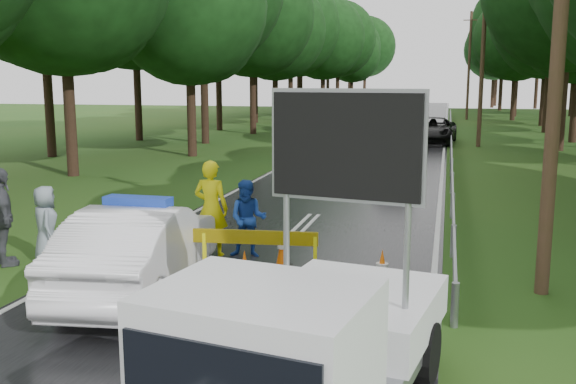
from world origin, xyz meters
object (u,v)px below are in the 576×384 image
(police_sedan, at_px, (140,250))
(barrier, at_px, (245,244))
(civilian, at_px, (248,219))
(officer, at_px, (211,208))
(queue_car_third, at_px, (432,130))
(queue_car_first, at_px, (395,164))
(queue_car_second, at_px, (395,138))
(queue_car_fourth, at_px, (415,122))
(work_truck, at_px, (307,349))

(police_sedan, relative_size, barrier, 1.91)
(barrier, bearing_deg, civilian, 99.97)
(officer, height_order, queue_car_third, officer)
(queue_car_first, distance_m, queue_car_third, 15.30)
(officer, xyz_separation_m, queue_car_first, (2.94, 11.05, -0.36))
(officer, height_order, civilian, officer)
(queue_car_second, relative_size, queue_car_fourth, 1.20)
(queue_car_first, bearing_deg, police_sedan, -107.60)
(civilian, bearing_deg, police_sedan, -119.87)
(police_sedan, height_order, officer, officer)
(police_sedan, xyz_separation_m, work_truck, (3.79, -3.77, 0.18))
(police_sedan, bearing_deg, queue_car_second, -104.07)
(barrier, relative_size, civilian, 1.57)
(officer, bearing_deg, barrier, 128.02)
(queue_car_second, bearing_deg, police_sedan, -88.41)
(barrier, relative_size, queue_car_second, 0.46)
(civilian, distance_m, queue_car_second, 20.29)
(police_sedan, distance_m, queue_car_third, 29.25)
(work_truck, height_order, civilian, work_truck)
(barrier, bearing_deg, officer, 119.25)
(police_sedan, bearing_deg, queue_car_fourth, -102.16)
(barrier, xyz_separation_m, queue_car_fourth, (1.15, 36.11, -0.03))
(barrier, distance_m, queue_car_first, 13.07)
(queue_car_third, bearing_deg, queue_car_first, -89.76)
(work_truck, relative_size, queue_car_fourth, 1.00)
(queue_car_first, bearing_deg, queue_car_third, 82.31)
(police_sedan, height_order, civilian, police_sedan)
(queue_car_fourth, bearing_deg, queue_car_third, -81.47)
(queue_car_fourth, bearing_deg, queue_car_first, -90.28)
(civilian, relative_size, queue_car_third, 0.29)
(barrier, xyz_separation_m, civilian, (-0.58, 2.00, 0.01))
(barrier, xyz_separation_m, queue_car_third, (2.52, 28.24, -0.04))
(barrier, height_order, queue_car_third, queue_car_third)
(work_truck, relative_size, barrier, 1.82)
(queue_car_first, xyz_separation_m, queue_car_third, (0.94, 15.27, 0.11))
(barrier, height_order, civilian, civilian)
(work_truck, height_order, barrier, work_truck)
(queue_car_first, bearing_deg, barrier, -101.10)
(queue_car_third, bearing_deg, queue_car_second, -101.74)
(work_truck, height_order, queue_car_second, work_truck)
(police_sedan, relative_size, work_truck, 1.05)
(work_truck, relative_size, queue_car_first, 1.21)
(police_sedan, distance_m, queue_car_second, 23.09)
(work_truck, bearing_deg, officer, 128.18)
(work_truck, distance_m, barrier, 4.95)
(officer, height_order, queue_car_second, officer)
(barrier, xyz_separation_m, queue_car_second, (0.86, 22.24, 0.01))
(work_truck, height_order, queue_car_first, work_truck)
(police_sedan, relative_size, civilian, 3.00)
(officer, xyz_separation_m, queue_car_fourth, (2.52, 34.20, -0.25))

